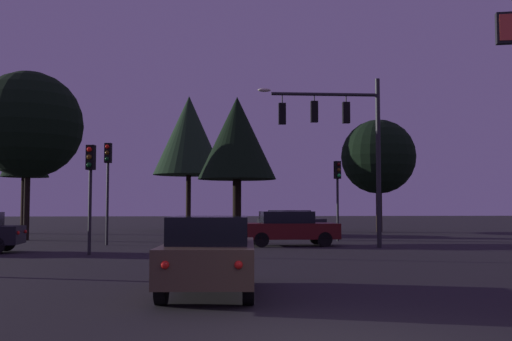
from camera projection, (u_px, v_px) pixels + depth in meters
name	position (u px, v px, depth m)	size (l,w,h in m)	color
ground_plane	(225.00, 240.00, 31.42)	(168.00, 168.00, 0.00)	black
traffic_signal_mast_arm	(342.00, 131.00, 25.30)	(5.25, 0.48, 7.21)	#232326
traffic_light_corner_left	(90.00, 176.00, 21.44)	(0.35, 0.38, 3.95)	#232326
traffic_light_corner_right	(108.00, 173.00, 26.88)	(0.34, 0.37, 4.61)	#232326
traffic_light_median	(338.00, 184.00, 30.24)	(0.36, 0.39, 4.05)	#232326
car_nearside_lane	(210.00, 253.00, 11.72)	(2.10, 4.29, 1.52)	#473828
car_crossing_right	(289.00, 228.00, 26.33)	(4.29, 1.91, 1.52)	#4C0F0F
car_far_lane	(291.00, 222.00, 36.58)	(4.05, 4.13, 1.52)	black
tree_behind_sign	(189.00, 136.00, 43.87)	(5.22, 5.22, 9.93)	black
tree_left_far	(237.00, 138.00, 32.55)	(4.27, 4.27, 7.76)	black
tree_center_horizon	(29.00, 125.00, 31.05)	(5.57, 5.57, 8.79)	black
tree_right_cluster	(25.00, 151.00, 38.89)	(3.04, 3.04, 7.18)	black
tree_lot_edge	(378.00, 157.00, 41.41)	(5.15, 5.15, 7.80)	black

